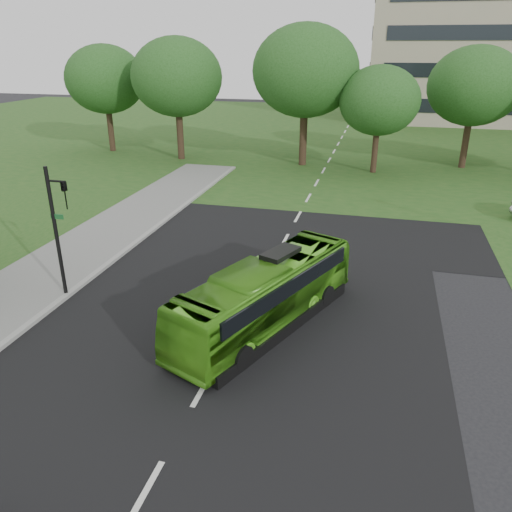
# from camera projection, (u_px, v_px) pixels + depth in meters

# --- Properties ---
(ground) EXTENTS (160.00, 160.00, 0.00)m
(ground) POSITION_uv_depth(u_px,v_px,m) (225.00, 348.00, 16.29)
(ground) COLOR black
(ground) RESTS_ON ground
(street_surfaces) EXTENTS (120.00, 120.00, 0.15)m
(street_surfaces) POSITION_uv_depth(u_px,v_px,m) (313.00, 180.00, 36.69)
(street_surfaces) COLOR black
(street_surfaces) RESTS_ON ground
(tree_park_a) EXTENTS (7.48, 7.48, 9.94)m
(tree_park_a) POSITION_uv_depth(u_px,v_px,m) (177.00, 77.00, 41.01)
(tree_park_a) COLOR black
(tree_park_a) RESTS_ON ground
(tree_park_b) EXTENTS (8.27, 8.27, 10.84)m
(tree_park_b) POSITION_uv_depth(u_px,v_px,m) (306.00, 71.00, 38.61)
(tree_park_b) COLOR black
(tree_park_b) RESTS_ON ground
(tree_park_c) EXTENTS (5.97, 5.97, 7.92)m
(tree_park_c) POSITION_uv_depth(u_px,v_px,m) (379.00, 101.00, 36.88)
(tree_park_c) COLOR black
(tree_park_c) RESTS_ON ground
(tree_park_d) EXTENTS (7.01, 7.01, 9.27)m
(tree_park_d) POSITION_uv_depth(u_px,v_px,m) (474.00, 86.00, 38.04)
(tree_park_d) COLOR black
(tree_park_d) RESTS_ON ground
(tree_park_f) EXTENTS (7.00, 7.00, 9.35)m
(tree_park_f) POSITION_uv_depth(u_px,v_px,m) (105.00, 79.00, 44.53)
(tree_park_f) COLOR black
(tree_park_f) RESTS_ON ground
(bus) EXTENTS (5.17, 8.66, 2.38)m
(bus) POSITION_uv_depth(u_px,v_px,m) (266.00, 294.00, 17.23)
(bus) COLOR #47991B
(bus) RESTS_ON ground
(traffic_light) EXTENTS (0.83, 0.23, 5.17)m
(traffic_light) POSITION_uv_depth(u_px,v_px,m) (58.00, 224.00, 18.48)
(traffic_light) COLOR black
(traffic_light) RESTS_ON ground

